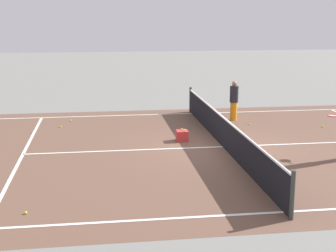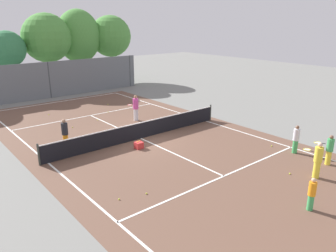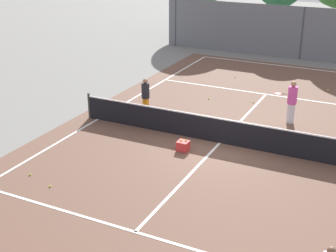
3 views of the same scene
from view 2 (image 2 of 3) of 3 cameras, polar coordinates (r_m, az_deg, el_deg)
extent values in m
plane|color=slate|center=(19.37, -4.74, -2.18)|extent=(80.00, 80.00, 0.00)
cube|color=brown|center=(19.37, -4.74, -2.17)|extent=(13.00, 25.00, 0.00)
cube|color=white|center=(17.08, -20.09, -6.06)|extent=(0.10, 24.00, 0.01)
cube|color=white|center=(22.79, 6.64, 0.86)|extent=(0.10, 24.00, 0.01)
cube|color=white|center=(29.65, -18.24, 4.06)|extent=(11.00, 0.10, 0.01)
cube|color=white|center=(14.98, 9.66, -8.59)|extent=(11.00, 0.10, 0.01)
cube|color=white|center=(24.66, -13.33, 1.81)|extent=(11.00, 0.10, 0.01)
cube|color=white|center=(19.37, -4.74, -2.16)|extent=(0.10, 12.80, 0.01)
cylinder|color=#333833|center=(16.77, -21.57, -4.67)|extent=(0.10, 0.10, 1.10)
cylinder|color=#333833|center=(22.92, 7.38, 2.35)|extent=(0.10, 0.10, 1.10)
cube|color=black|center=(19.22, -4.78, -0.85)|extent=(11.80, 0.03, 0.95)
cube|color=white|center=(19.06, -4.81, 0.58)|extent=(11.80, 0.04, 0.05)
cube|color=slate|center=(31.18, -19.92, 7.53)|extent=(18.00, 0.06, 3.20)
cylinder|color=#3F4447|center=(31.18, -19.92, 7.53)|extent=(0.12, 0.12, 3.20)
cylinder|color=#3F4447|center=(34.94, -6.65, 9.47)|extent=(0.12, 0.12, 3.20)
cylinder|color=brown|center=(37.01, -14.86, 9.32)|extent=(0.29, 0.29, 3.03)
ellipsoid|color=#4C8E3D|center=(36.69, -15.31, 14.83)|extent=(4.55, 4.23, 5.46)
cylinder|color=brown|center=(35.25, -19.76, 8.67)|extent=(0.36, 0.36, 3.26)
sphere|color=#4C8E3D|center=(34.93, -20.36, 14.17)|extent=(4.71, 4.71, 4.71)
cylinder|color=brown|center=(38.30, -9.69, 10.15)|extent=(0.31, 0.31, 3.31)
sphere|color=#4C8E3D|center=(38.02, -9.96, 15.13)|extent=(4.48, 4.48, 4.48)
cylinder|color=brown|center=(33.52, -25.57, 7.32)|extent=(0.31, 0.31, 2.98)
sphere|color=#337547|center=(33.22, -26.20, 11.90)|extent=(3.25, 3.25, 3.25)
cylinder|color=silver|center=(22.81, -5.59, 1.99)|extent=(0.30, 0.30, 0.83)
cylinder|color=#D14799|center=(22.61, -5.65, 3.88)|extent=(0.38, 0.38, 0.73)
sphere|color=#A37556|center=(22.50, -5.69, 5.06)|extent=(0.22, 0.22, 0.22)
cylinder|color=black|center=(22.35, -6.22, 3.80)|extent=(0.20, 0.08, 0.03)
torus|color=red|center=(22.17, -6.65, 3.67)|extent=(0.40, 0.40, 0.03)
cylinder|color=silver|center=(22.17, -6.65, 3.67)|extent=(0.34, 0.34, 0.00)
cylinder|color=yellow|center=(17.56, 26.09, -4.98)|extent=(0.26, 0.26, 0.70)
cylinder|color=#3FA559|center=(17.34, 26.38, -2.98)|extent=(0.32, 0.32, 0.61)
sphere|color=brown|center=(17.21, 26.56, -1.74)|extent=(0.19, 0.19, 0.19)
cylinder|color=black|center=(17.31, 25.38, -2.76)|extent=(0.11, 0.19, 0.03)
torus|color=yellow|center=(17.31, 24.56, -2.65)|extent=(0.44, 0.44, 0.03)
cylinder|color=silver|center=(17.31, 24.56, -2.65)|extent=(0.37, 0.37, 0.00)
cylinder|color=#3FA559|center=(13.30, 23.51, -12.11)|extent=(0.22, 0.22, 0.60)
cylinder|color=orange|center=(13.04, 23.82, -9.95)|extent=(0.28, 0.28, 0.53)
sphere|color=tan|center=(12.89, 24.01, -8.59)|extent=(0.16, 0.16, 0.16)
cylinder|color=#3FA559|center=(18.37, 21.21, -3.35)|extent=(0.26, 0.26, 0.70)
cylinder|color=silver|center=(18.16, 21.44, -1.41)|extent=(0.32, 0.32, 0.61)
sphere|color=brown|center=(18.04, 21.58, -0.21)|extent=(0.19, 0.19, 0.19)
cylinder|color=yellow|center=(15.88, 24.40, -6.93)|extent=(0.28, 0.28, 0.77)
cylinder|color=yellow|center=(15.62, 24.74, -4.52)|extent=(0.35, 0.35, 0.67)
sphere|color=beige|center=(15.47, 24.94, -3.00)|extent=(0.21, 0.21, 0.21)
cylinder|color=black|center=(15.76, 23.76, -4.05)|extent=(0.05, 0.20, 0.03)
torus|color=yellow|center=(15.89, 23.02, -3.79)|extent=(0.37, 0.37, 0.03)
cylinder|color=silver|center=(15.89, 23.02, -3.79)|extent=(0.31, 0.31, 0.00)
cylinder|color=orange|center=(18.69, -17.34, -2.50)|extent=(0.27, 0.27, 0.75)
cylinder|color=#232328|center=(18.47, -17.54, -0.46)|extent=(0.34, 0.34, 0.66)
sphere|color=#A37556|center=(18.34, -17.67, 0.82)|extent=(0.20, 0.20, 0.20)
cube|color=red|center=(17.86, -5.10, -3.34)|extent=(0.41, 0.38, 0.36)
sphere|color=#CCE533|center=(17.75, -5.33, -2.75)|extent=(0.07, 0.07, 0.07)
sphere|color=#CCE533|center=(17.88, -5.01, -2.59)|extent=(0.07, 0.07, 0.07)
sphere|color=#CCE533|center=(17.93, -19.88, -4.80)|extent=(0.07, 0.07, 0.07)
sphere|color=#CCE533|center=(19.48, -15.09, -2.54)|extent=(0.07, 0.07, 0.07)
sphere|color=#CCE533|center=(22.09, -16.26, -0.22)|extent=(0.07, 0.07, 0.07)
sphere|color=#CCE533|center=(25.67, -20.01, 1.88)|extent=(0.07, 0.07, 0.07)
sphere|color=#CCE533|center=(15.92, 20.42, -7.77)|extent=(0.07, 0.07, 0.07)
sphere|color=#CCE533|center=(18.96, 17.57, -3.33)|extent=(0.07, 0.07, 0.07)
sphere|color=#CCE533|center=(25.21, -10.37, 2.41)|extent=(0.07, 0.07, 0.07)
sphere|color=#CCE533|center=(27.53, -10.39, 3.71)|extent=(0.07, 0.07, 0.07)
sphere|color=#CCE533|center=(13.12, -8.50, -12.47)|extent=(0.07, 0.07, 0.07)
sphere|color=#CCE533|center=(23.30, -12.15, 1.02)|extent=(0.07, 0.07, 0.07)
sphere|color=#CCE533|center=(13.38, -3.75, -11.63)|extent=(0.07, 0.07, 0.07)
camera|label=1|loc=(28.02, 27.61, 11.23)|focal=53.03mm
camera|label=3|loc=(15.88, 54.65, 13.67)|focal=51.19mm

